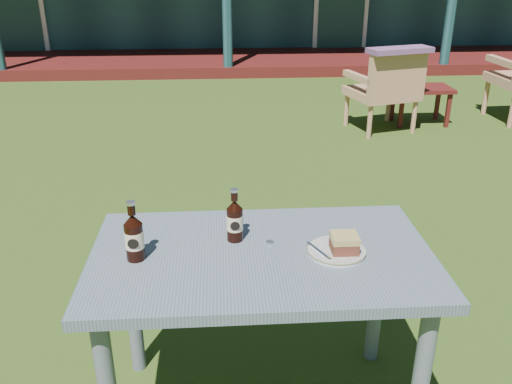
{
  "coord_description": "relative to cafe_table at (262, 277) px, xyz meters",
  "views": [
    {
      "loc": [
        -0.13,
        -3.24,
        1.68
      ],
      "look_at": [
        0.0,
        -1.3,
        0.82
      ],
      "focal_mm": 38.0,
      "sensor_mm": 36.0,
      "label": 1
    }
  ],
  "objects": [
    {
      "name": "ground",
      "position": [
        0.0,
        1.6,
        -0.62
      ],
      "size": [
        80.0,
        80.0,
        0.0
      ],
      "primitive_type": "plane",
      "color": "#334916"
    },
    {
      "name": "cafe_table",
      "position": [
        0.0,
        0.0,
        0.0
      ],
      "size": [
        1.2,
        0.7,
        0.72
      ],
      "color": "slate",
      "rests_on": "ground"
    },
    {
      "name": "plate",
      "position": [
        0.26,
        -0.02,
        0.11
      ],
      "size": [
        0.2,
        0.2,
        0.01
      ],
      "color": "silver",
      "rests_on": "cafe_table"
    },
    {
      "name": "cake_slice",
      "position": [
        0.28,
        -0.03,
        0.15
      ],
      "size": [
        0.09,
        0.09,
        0.06
      ],
      "color": "#55291B",
      "rests_on": "plate"
    },
    {
      "name": "fork",
      "position": [
        0.2,
        -0.03,
        0.12
      ],
      "size": [
        0.07,
        0.13,
        0.0
      ],
      "primitive_type": "cube",
      "rotation": [
        0.0,
        0.0,
        0.43
      ],
      "color": "silver",
      "rests_on": "plate"
    },
    {
      "name": "cola_bottle_near",
      "position": [
        -0.09,
        0.1,
        0.18
      ],
      "size": [
        0.06,
        0.06,
        0.2
      ],
      "color": "black",
      "rests_on": "cafe_table"
    },
    {
      "name": "cola_bottle_far",
      "position": [
        -0.43,
        -0.01,
        0.19
      ],
      "size": [
        0.06,
        0.07,
        0.22
      ],
      "color": "black",
      "rests_on": "cafe_table"
    },
    {
      "name": "bottle_cap",
      "position": [
        0.03,
        0.06,
        0.11
      ],
      "size": [
        0.03,
        0.03,
        0.01
      ],
      "primitive_type": "cylinder",
      "color": "silver",
      "rests_on": "cafe_table"
    },
    {
      "name": "armchair_left",
      "position": [
        1.53,
        3.63,
        -0.16
      ],
      "size": [
        0.74,
        0.71,
        0.82
      ],
      "color": "tan",
      "rests_on": "ground"
    },
    {
      "name": "floral_throw",
      "position": [
        1.58,
        3.47,
        0.23
      ],
      "size": [
        0.66,
        0.38,
        0.05
      ],
      "primitive_type": "cube",
      "rotation": [
        0.0,
        0.0,
        3.42
      ],
      "color": "#6E446F",
      "rests_on": "armchair_left"
    },
    {
      "name": "side_table",
      "position": [
        1.99,
        3.88,
        -0.28
      ],
      "size": [
        0.6,
        0.4,
        0.4
      ],
      "color": "#491311",
      "rests_on": "ground"
    }
  ]
}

